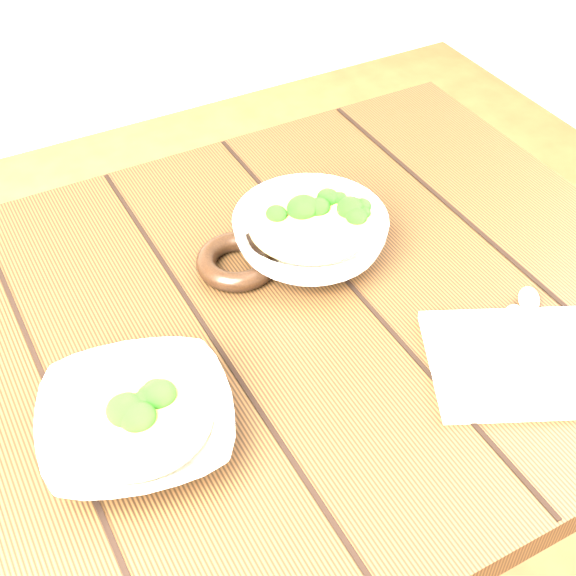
{
  "coord_description": "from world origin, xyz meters",
  "views": [
    {
      "loc": [
        -0.26,
        -0.65,
        1.46
      ],
      "look_at": [
        0.08,
        -0.01,
        0.8
      ],
      "focal_mm": 50.0,
      "sensor_mm": 36.0,
      "label": 1
    }
  ],
  "objects": [
    {
      "name": "trivet",
      "position": [
        0.06,
        0.1,
        0.76
      ],
      "size": [
        0.12,
        0.12,
        0.03
      ],
      "primitive_type": "torus",
      "rotation": [
        0.0,
        0.0,
        -0.08
      ],
      "color": "black",
      "rests_on": "table"
    },
    {
      "name": "table",
      "position": [
        0.0,
        0.0,
        0.63
      ],
      "size": [
        1.2,
        0.8,
        0.75
      ],
      "color": "#35200F",
      "rests_on": "ground"
    },
    {
      "name": "soup_bowl_back",
      "position": [
        0.16,
        0.08,
        0.78
      ],
      "size": [
        0.22,
        0.22,
        0.08
      ],
      "color": "silver",
      "rests_on": "table"
    },
    {
      "name": "spoon_left",
      "position": [
        0.3,
        -0.18,
        0.76
      ],
      "size": [
        0.13,
        0.14,
        0.01
      ],
      "color": "#B5B09F",
      "rests_on": "napkin"
    },
    {
      "name": "napkin",
      "position": [
        0.28,
        -0.21,
        0.76
      ],
      "size": [
        0.26,
        0.24,
        0.01
      ],
      "primitive_type": "cube",
      "rotation": [
        0.0,
        0.0,
        -0.45
      ],
      "color": "beige",
      "rests_on": "table"
    },
    {
      "name": "spoon_right",
      "position": [
        0.33,
        -0.17,
        0.76
      ],
      "size": [
        0.12,
        0.14,
        0.01
      ],
      "color": "#B5B09F",
      "rests_on": "napkin"
    },
    {
      "name": "soup_bowl_front",
      "position": [
        -0.15,
        -0.1,
        0.78
      ],
      "size": [
        0.25,
        0.25,
        0.06
      ],
      "color": "silver",
      "rests_on": "table"
    }
  ]
}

